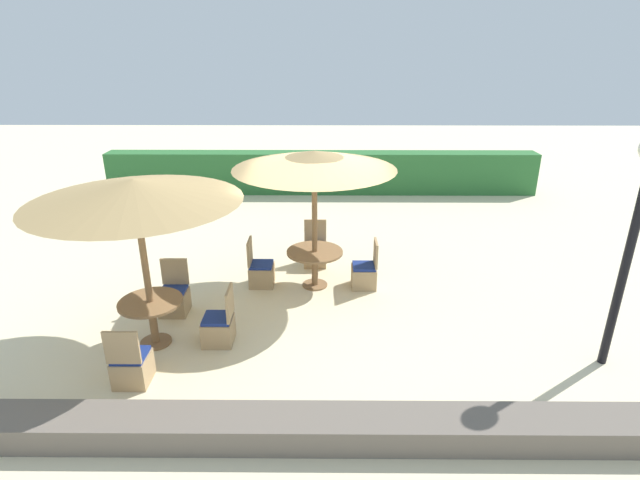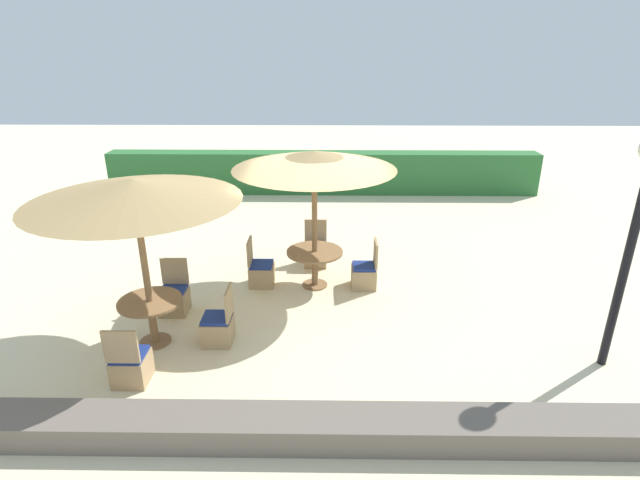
% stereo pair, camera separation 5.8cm
% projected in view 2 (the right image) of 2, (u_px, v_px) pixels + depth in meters
% --- Properties ---
extents(ground_plane, '(40.00, 40.00, 0.00)m').
position_uv_depth(ground_plane, '(320.00, 298.00, 9.14)').
color(ground_plane, beige).
extents(hedge_row, '(13.00, 0.70, 1.25)m').
position_uv_depth(hedge_row, '(323.00, 173.00, 15.27)').
color(hedge_row, '#2D6B33').
rests_on(hedge_row, ground_plane).
extents(stone_border, '(10.00, 0.56, 0.35)m').
position_uv_depth(stone_border, '(315.00, 428.00, 5.82)').
color(stone_border, '#6B6056').
rests_on(stone_border, ground_plane).
extents(lamp_post, '(0.36, 0.36, 3.32)m').
position_uv_depth(lamp_post, '(639.00, 210.00, 6.42)').
color(lamp_post, black).
rests_on(lamp_post, ground_plane).
extents(parasol_front_left, '(2.98, 2.98, 2.63)m').
position_uv_depth(parasol_front_left, '(134.00, 191.00, 6.88)').
color(parasol_front_left, olive).
rests_on(parasol_front_left, ground_plane).
extents(round_table_front_left, '(0.96, 0.96, 0.74)m').
position_uv_depth(round_table_front_left, '(151.00, 311.00, 7.59)').
color(round_table_front_left, olive).
rests_on(round_table_front_left, ground_plane).
extents(patio_chair_front_left_north, '(0.46, 0.46, 0.93)m').
position_uv_depth(patio_chair_front_left_north, '(174.00, 298.00, 8.58)').
color(patio_chair_front_left_north, tan).
rests_on(patio_chair_front_left_north, ground_plane).
extents(patio_chair_front_left_south, '(0.46, 0.46, 0.93)m').
position_uv_depth(patio_chair_front_left_south, '(131.00, 366.00, 6.80)').
color(patio_chair_front_left_south, tan).
rests_on(patio_chair_front_left_south, ground_plane).
extents(patio_chair_front_left_east, '(0.46, 0.46, 0.93)m').
position_uv_depth(patio_chair_front_left_east, '(218.00, 327.00, 7.72)').
color(patio_chair_front_left_east, tan).
rests_on(patio_chair_front_left_east, ground_plane).
extents(parasol_center, '(2.90, 2.90, 2.61)m').
position_uv_depth(parasol_center, '(314.00, 160.00, 8.69)').
color(parasol_center, olive).
rests_on(parasol_center, ground_plane).
extents(round_table_center, '(1.06, 1.06, 0.72)m').
position_uv_depth(round_table_center, '(315.00, 258.00, 9.39)').
color(round_table_center, olive).
rests_on(round_table_center, ground_plane).
extents(patio_chair_center_west, '(0.46, 0.46, 0.93)m').
position_uv_depth(patio_chair_center_west, '(261.00, 272.00, 9.54)').
color(patio_chair_center_west, tan).
rests_on(patio_chair_center_west, ground_plane).
extents(patio_chair_center_north, '(0.46, 0.46, 0.93)m').
position_uv_depth(patio_chair_center_north, '(315.00, 253.00, 10.41)').
color(patio_chair_center_north, tan).
rests_on(patio_chair_center_north, ground_plane).
extents(patio_chair_center_east, '(0.46, 0.46, 0.93)m').
position_uv_depth(patio_chair_center_east, '(365.00, 274.00, 9.46)').
color(patio_chair_center_east, tan).
rests_on(patio_chair_center_east, ground_plane).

